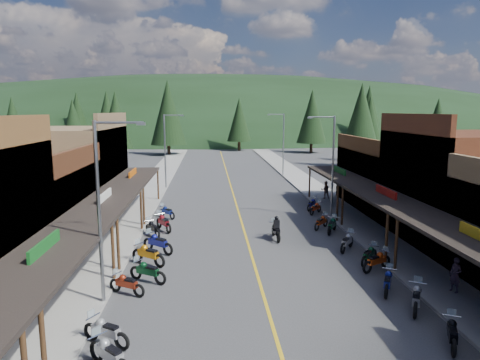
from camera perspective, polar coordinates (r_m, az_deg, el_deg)
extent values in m
plane|color=#38383A|center=(25.56, 1.51, -9.91)|extent=(220.00, 220.00, 0.00)
cube|color=gold|center=(44.88, -1.02, -1.51)|extent=(0.15, 90.00, 0.01)
cube|color=gray|center=(45.24, -12.10, -1.54)|extent=(3.40, 94.00, 0.15)
cube|color=gray|center=(46.16, 9.83, -1.25)|extent=(3.40, 94.00, 0.15)
cube|color=brown|center=(18.39, -29.03, -5.43)|extent=(0.30, 10.20, 8.20)
cube|color=black|center=(18.12, -24.54, -8.92)|extent=(3.20, 10.20, 0.18)
cylinder|color=#472D19|center=(14.33, -24.69, -20.39)|extent=(0.16, 0.16, 3.00)
cylinder|color=#472D19|center=(22.26, -16.57, -9.17)|extent=(0.16, 0.16, 3.00)
cube|color=#14591E|center=(18.06, -24.59, -8.31)|extent=(0.12, 3.00, 0.70)
cube|color=#3F2111|center=(28.82, -27.83, -3.63)|extent=(8.00, 9.00, 5.00)
cube|color=#3F2111|center=(27.38, -20.52, -2.48)|extent=(0.30, 9.00, 6.20)
cube|color=black|center=(27.02, -17.55, -2.69)|extent=(3.20, 9.00, 0.18)
cylinder|color=#472D19|center=(23.38, -15.95, -8.25)|extent=(0.16, 0.16, 3.00)
cylinder|color=#472D19|center=(30.79, -13.04, -3.92)|extent=(0.16, 0.16, 3.00)
cube|color=silver|center=(26.98, -17.57, -2.27)|extent=(0.12, 3.00, 0.70)
cube|color=brown|center=(37.49, -22.14, 1.08)|extent=(8.00, 10.20, 7.00)
cube|color=brown|center=(36.41, -16.42, 2.11)|extent=(0.30, 10.20, 8.20)
cube|color=black|center=(36.28, -14.10, 0.43)|extent=(3.20, 10.20, 0.18)
cylinder|color=#472D19|center=(31.94, -12.71, -3.43)|extent=(0.16, 0.16, 3.00)
cylinder|color=#472D19|center=(40.70, -10.87, -0.65)|extent=(0.16, 0.16, 3.00)
cube|color=#CC590C|center=(36.25, -14.12, 0.75)|extent=(0.12, 3.00, 0.70)
cylinder|color=#472D19|center=(23.78, 20.11, -8.17)|extent=(0.16, 0.16, 3.00)
cube|color=#562B19|center=(30.91, 27.98, -0.94)|extent=(8.00, 9.00, 7.00)
cube|color=#562B19|center=(28.95, 21.60, 0.08)|extent=(0.30, 9.00, 8.20)
cube|color=black|center=(28.54, 18.85, -2.13)|extent=(3.20, 9.00, 0.18)
cylinder|color=#472D19|center=(24.83, 18.97, -7.37)|extent=(0.16, 0.16, 3.00)
cylinder|color=#472D19|center=(31.90, 13.50, -3.47)|extent=(0.16, 0.16, 3.00)
cube|color=#B2140F|center=(28.50, 18.87, -1.74)|extent=(0.12, 3.00, 0.70)
cube|color=#4C2D16|center=(39.40, 20.50, 0.07)|extent=(8.00, 10.20, 5.00)
cube|color=#4C2D16|center=(37.87, 15.25, 0.90)|extent=(0.30, 10.20, 6.20)
cube|color=black|center=(37.43, 13.15, 0.74)|extent=(3.20, 10.20, 0.18)
cylinder|color=#472D19|center=(33.02, 12.87, -3.02)|extent=(0.16, 0.16, 3.00)
cylinder|color=#472D19|center=(41.55, 9.26, -0.41)|extent=(0.16, 0.16, 3.00)
cube|color=#14591E|center=(37.40, 13.16, 1.04)|extent=(0.12, 3.00, 0.70)
cylinder|color=gray|center=(19.13, -18.27, -4.49)|extent=(0.16, 0.16, 8.00)
cylinder|color=gray|center=(18.40, -15.85, 7.38)|extent=(2.00, 0.10, 0.10)
cube|color=gray|center=(18.24, -13.05, 7.32)|extent=(0.35, 0.18, 0.12)
cylinder|color=gray|center=(46.47, -9.97, 3.70)|extent=(0.16, 0.16, 8.00)
cylinder|color=gray|center=(46.17, -8.86, 8.55)|extent=(2.00, 0.10, 0.10)
cube|color=gray|center=(46.11, -7.73, 8.51)|extent=(0.35, 0.18, 0.12)
cylinder|color=gray|center=(33.70, 12.27, 1.56)|extent=(0.16, 0.16, 8.00)
cylinder|color=gray|center=(33.14, 10.83, 8.25)|extent=(2.00, 0.10, 0.10)
cube|color=gray|center=(32.92, 9.29, 8.20)|extent=(0.35, 0.18, 0.12)
cylinder|color=gray|center=(55.03, 5.81, 4.64)|extent=(0.16, 0.16, 8.00)
cylinder|color=gray|center=(54.69, 4.83, 8.72)|extent=(2.00, 0.10, 0.10)
cube|color=gray|center=(54.56, 3.89, 8.67)|extent=(0.35, 0.18, 0.12)
ellipsoid|color=black|center=(159.26, -3.33, 6.23)|extent=(310.00, 140.00, 60.00)
cylinder|color=black|center=(94.16, -27.76, 3.70)|extent=(0.60, 0.60, 2.00)
cone|color=black|center=(93.89, -28.01, 7.04)|extent=(5.04, 5.04, 9.00)
cylinder|color=black|center=(96.75, -17.12, 4.48)|extent=(0.60, 0.60, 2.00)
cone|color=black|center=(96.47, -17.30, 8.18)|extent=(5.88, 5.88, 10.50)
cylinder|color=black|center=(82.70, -9.45, 4.01)|extent=(0.60, 0.60, 2.00)
cone|color=black|center=(82.37, -9.58, 8.87)|extent=(6.72, 6.72, 12.00)
cylinder|color=black|center=(90.56, -0.11, 4.58)|extent=(0.60, 0.60, 2.00)
cone|color=black|center=(90.27, -0.11, 8.07)|extent=(5.04, 5.04, 9.00)
cylinder|color=black|center=(86.79, 9.46, 4.25)|extent=(0.60, 0.60, 2.00)
cone|color=black|center=(86.48, 9.57, 8.38)|extent=(5.88, 5.88, 10.50)
cylinder|color=black|center=(102.97, 16.60, 4.77)|extent=(0.60, 0.60, 2.00)
cone|color=black|center=(102.70, 16.78, 8.66)|extent=(6.72, 6.72, 12.00)
cylinder|color=black|center=(100.74, 24.62, 4.22)|extent=(0.60, 0.60, 2.00)
cone|color=black|center=(100.48, 24.84, 7.34)|extent=(5.04, 5.04, 9.00)
cylinder|color=black|center=(104.57, -20.68, 4.62)|extent=(0.60, 0.60, 2.00)
cone|color=black|center=(104.31, -20.88, 8.04)|extent=(5.88, 5.88, 10.50)
cylinder|color=black|center=(67.36, -21.08, 2.34)|extent=(0.60, 0.60, 2.00)
cone|color=black|center=(66.99, -21.33, 6.59)|extent=(4.48, 4.48, 8.00)
cylinder|color=black|center=(74.28, 16.70, 3.16)|extent=(0.60, 0.60, 2.00)
cone|color=black|center=(73.94, 16.89, 7.33)|extent=(4.93, 4.93, 8.80)
cylinder|color=black|center=(76.01, -16.02, 3.33)|extent=(0.60, 0.60, 2.00)
cone|color=black|center=(75.66, -16.22, 7.70)|extent=(5.38, 5.38, 9.60)
cylinder|color=black|center=(66.37, 15.60, 2.53)|extent=(0.60, 0.60, 2.00)
cone|color=black|center=(65.96, 15.84, 7.88)|extent=(5.82, 5.82, 10.40)
imported|color=#2F2234|center=(22.31, 26.78, -11.23)|extent=(0.58, 0.69, 1.63)
imported|color=brown|center=(41.17, 11.32, -1.28)|extent=(0.84, 0.52, 1.67)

